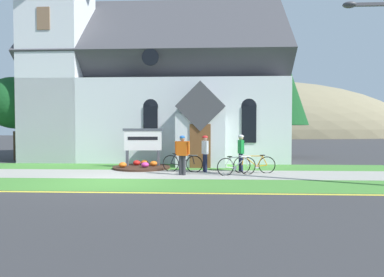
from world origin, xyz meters
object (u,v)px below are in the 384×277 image
at_px(roadside_conifer, 275,76).
at_px(yard_deciduous_tree, 15,103).
at_px(bicycle_silver, 237,166).
at_px(bicycle_white, 255,164).
at_px(bicycle_yellow, 182,163).
at_px(cyclist_in_green_jersey, 241,150).
at_px(cyclist_in_white_jersey, 205,151).
at_px(cyclist_in_blue_jersey, 182,152).
at_px(church_sign, 143,141).

xyz_separation_m(roadside_conifer, yard_deciduous_tree, (-15.88, -2.77, -1.93)).
bearing_deg(bicycle_silver, yard_deciduous_tree, 156.07).
xyz_separation_m(bicycle_white, bicycle_yellow, (-3.08, 0.30, 0.01)).
height_order(cyclist_in_green_jersey, roadside_conifer, roadside_conifer).
bearing_deg(cyclist_in_white_jersey, cyclist_in_blue_jersey, -130.88).
relative_size(church_sign, cyclist_in_white_jersey, 1.21).
bearing_deg(roadside_conifer, church_sign, -141.29).
height_order(bicycle_silver, cyclist_in_blue_jersey, cyclist_in_blue_jersey).
height_order(bicycle_yellow, roadside_conifer, roadside_conifer).
xyz_separation_m(cyclist_in_white_jersey, yard_deciduous_tree, (-11.32, 4.67, 2.48)).
relative_size(bicycle_yellow, cyclist_in_white_jersey, 1.12).
relative_size(bicycle_silver, bicycle_yellow, 0.91).
bearing_deg(cyclist_in_green_jersey, cyclist_in_white_jersey, -174.63).
relative_size(cyclist_in_green_jersey, cyclist_in_white_jersey, 1.02).
height_order(church_sign, cyclist_in_white_jersey, church_sign).
bearing_deg(bicycle_white, yard_deciduous_tree, 159.51).
bearing_deg(yard_deciduous_tree, roadside_conifer, 9.89).
height_order(bicycle_white, cyclist_in_white_jersey, cyclist_in_white_jersey).
bearing_deg(cyclist_in_blue_jersey, bicycle_silver, 3.38).
relative_size(church_sign, bicycle_yellow, 1.08).
xyz_separation_m(bicycle_yellow, yard_deciduous_tree, (-10.33, 4.71, 3.01)).
bearing_deg(bicycle_silver, cyclist_in_blue_jersey, -176.62).
height_order(cyclist_in_blue_jersey, yard_deciduous_tree, yard_deciduous_tree).
relative_size(bicycle_silver, roadside_conifer, 0.19).
relative_size(church_sign, cyclist_in_blue_jersey, 1.19).
xyz_separation_m(cyclist_in_green_jersey, cyclist_in_blue_jersey, (-2.47, -1.20, -0.01)).
xyz_separation_m(bicycle_white, cyclist_in_blue_jersey, (-3.00, -0.71, 0.56)).
distance_m(bicycle_yellow, yard_deciduous_tree, 11.75).
height_order(bicycle_yellow, cyclist_in_green_jersey, cyclist_in_green_jersey).
xyz_separation_m(bicycle_yellow, roadside_conifer, (5.55, 7.48, 4.95)).
relative_size(cyclist_in_white_jersey, roadside_conifer, 0.19).
bearing_deg(bicycle_yellow, cyclist_in_white_jersey, 2.51).
bearing_deg(bicycle_silver, church_sign, 151.80).
height_order(church_sign, bicycle_silver, church_sign).
xyz_separation_m(bicycle_white, bicycle_silver, (-0.81, -0.58, 0.00)).
xyz_separation_m(church_sign, yard_deciduous_tree, (-8.32, 3.29, 2.13)).
bearing_deg(cyclist_in_green_jersey, bicycle_yellow, -175.74).
bearing_deg(cyclist_in_blue_jersey, bicycle_white, 13.26).
bearing_deg(yard_deciduous_tree, bicycle_yellow, -24.52).
xyz_separation_m(church_sign, cyclist_in_green_jersey, (4.57, -1.23, -0.33)).
bearing_deg(bicycle_white, roadside_conifer, 72.41).
bearing_deg(church_sign, yard_deciduous_tree, 158.39).
relative_size(bicycle_yellow, cyclist_in_blue_jersey, 1.11).
xyz_separation_m(church_sign, cyclist_in_white_jersey, (3.01, -1.38, -0.35)).
relative_size(cyclist_in_blue_jersey, yard_deciduous_tree, 0.33).
bearing_deg(roadside_conifer, bicycle_silver, -111.42).
bearing_deg(cyclist_in_white_jersey, cyclist_in_green_jersey, 5.37).
xyz_separation_m(bicycle_white, cyclist_in_white_jersey, (-2.09, 0.34, 0.54)).
xyz_separation_m(cyclist_in_blue_jersey, yard_deciduous_tree, (-10.41, 5.72, 2.46)).
xyz_separation_m(bicycle_yellow, cyclist_in_white_jersey, (0.99, 0.04, 0.53)).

